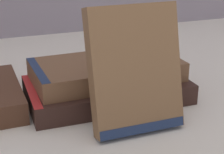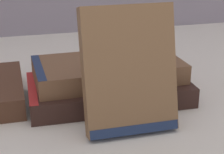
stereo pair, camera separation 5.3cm
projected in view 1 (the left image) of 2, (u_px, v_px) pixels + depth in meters
ground_plane at (121, 100)px, 0.58m from camera, size 3.00×3.00×0.00m
book_flat_bottom at (104, 90)px, 0.58m from camera, size 0.24×0.14×0.03m
book_flat_top at (103, 70)px, 0.57m from camera, size 0.22×0.12×0.03m
book_leaning_front at (135, 73)px, 0.47m from camera, size 0.12×0.06×0.16m
pocket_watch at (124, 60)px, 0.56m from camera, size 0.06×0.06×0.01m
reading_glasses at (67, 74)px, 0.68m from camera, size 0.11×0.05×0.00m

